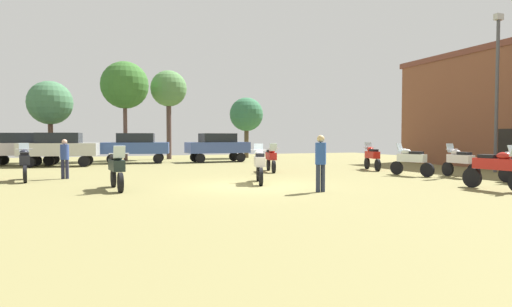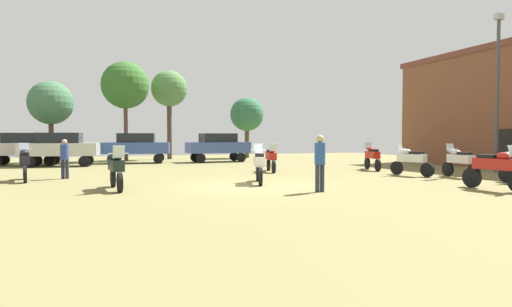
# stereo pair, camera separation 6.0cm
# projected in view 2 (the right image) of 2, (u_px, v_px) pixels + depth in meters

# --- Properties ---
(ground_plane) EXTENTS (44.00, 52.00, 0.02)m
(ground_plane) POSITION_uv_depth(u_px,v_px,m) (250.00, 186.00, 14.73)
(ground_plane) COLOR olive
(motorcycle_1) EXTENTS (0.84, 2.17, 1.46)m
(motorcycle_1) POSITION_uv_depth(u_px,v_px,m) (372.00, 156.00, 21.78)
(motorcycle_1) COLOR black
(motorcycle_1) RESTS_ON ground
(motorcycle_2) EXTENTS (0.62, 2.31, 1.51)m
(motorcycle_2) POSITION_uv_depth(u_px,v_px,m) (495.00, 168.00, 13.43)
(motorcycle_2) COLOR black
(motorcycle_2) RESTS_ON ground
(motorcycle_3) EXTENTS (0.81, 2.08, 1.46)m
(motorcycle_3) POSITION_uv_depth(u_px,v_px,m) (411.00, 160.00, 18.52)
(motorcycle_3) COLOR black
(motorcycle_3) RESTS_ON ground
(motorcycle_4) EXTENTS (0.62, 2.09, 1.46)m
(motorcycle_4) POSITION_uv_depth(u_px,v_px,m) (460.00, 161.00, 17.76)
(motorcycle_4) COLOR black
(motorcycle_4) RESTS_ON ground
(motorcycle_5) EXTENTS (0.68, 2.22, 1.50)m
(motorcycle_5) POSITION_uv_depth(u_px,v_px,m) (25.00, 162.00, 16.34)
(motorcycle_5) COLOR black
(motorcycle_5) RESTS_ON ground
(motorcycle_7) EXTENTS (0.76, 2.16, 1.45)m
(motorcycle_7) POSITION_uv_depth(u_px,v_px,m) (271.00, 158.00, 20.71)
(motorcycle_7) COLOR black
(motorcycle_7) RESTS_ON ground
(motorcycle_8) EXTENTS (0.62, 2.23, 1.47)m
(motorcycle_8) POSITION_uv_depth(u_px,v_px,m) (116.00, 168.00, 13.60)
(motorcycle_8) COLOR black
(motorcycle_8) RESTS_ON ground
(motorcycle_11) EXTENTS (0.86, 2.17, 1.49)m
(motorcycle_11) POSITION_uv_depth(u_px,v_px,m) (259.00, 164.00, 15.55)
(motorcycle_11) COLOR black
(motorcycle_11) RESTS_ON ground
(car_1) EXTENTS (4.56, 2.57, 2.00)m
(car_1) POSITION_uv_depth(u_px,v_px,m) (137.00, 146.00, 27.77)
(car_1) COLOR black
(car_1) RESTS_ON ground
(car_2) EXTENTS (4.39, 2.02, 2.00)m
(car_2) POSITION_uv_depth(u_px,v_px,m) (218.00, 145.00, 29.00)
(car_2) COLOR black
(car_2) RESTS_ON ground
(car_3) EXTENTS (4.47, 2.26, 2.00)m
(car_3) POSITION_uv_depth(u_px,v_px,m) (26.00, 146.00, 25.50)
(car_3) COLOR black
(car_3) RESTS_ON ground
(car_5) EXTENTS (4.49, 2.31, 2.00)m
(car_5) POSITION_uv_depth(u_px,v_px,m) (60.00, 147.00, 24.60)
(car_5) COLOR black
(car_5) RESTS_ON ground
(person_1) EXTENTS (0.35, 0.35, 1.80)m
(person_1) POSITION_uv_depth(u_px,v_px,m) (320.00, 159.00, 13.02)
(person_1) COLOR #272E41
(person_1) RESTS_ON ground
(person_2) EXTENTS (0.42, 0.42, 1.65)m
(person_2) POSITION_uv_depth(u_px,v_px,m) (65.00, 156.00, 17.19)
(person_2) COLOR #23253F
(person_2) RESTS_ON ground
(tree_1) EXTENTS (2.81, 2.81, 5.06)m
(tree_1) POSITION_uv_depth(u_px,v_px,m) (247.00, 115.00, 34.68)
(tree_1) COLOR #4C3F2B
(tree_1) RESTS_ON ground
(tree_2) EXTENTS (2.83, 2.83, 6.99)m
(tree_2) POSITION_uv_depth(u_px,v_px,m) (169.00, 90.00, 32.58)
(tree_2) COLOR #4F3934
(tree_2) RESTS_ON ground
(tree_3) EXTENTS (2.99, 2.99, 5.61)m
(tree_3) POSITION_uv_depth(u_px,v_px,m) (51.00, 103.00, 28.51)
(tree_3) COLOR brown
(tree_3) RESTS_ON ground
(tree_6) EXTENTS (3.43, 3.43, 7.26)m
(tree_6) POSITION_uv_depth(u_px,v_px,m) (125.00, 86.00, 30.21)
(tree_6) COLOR brown
(tree_6) RESTS_ON ground
(lamp_post) EXTENTS (0.44, 0.24, 7.75)m
(lamp_post) POSITION_uv_depth(u_px,v_px,m) (497.00, 85.00, 20.24)
(lamp_post) COLOR #47474C
(lamp_post) RESTS_ON ground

